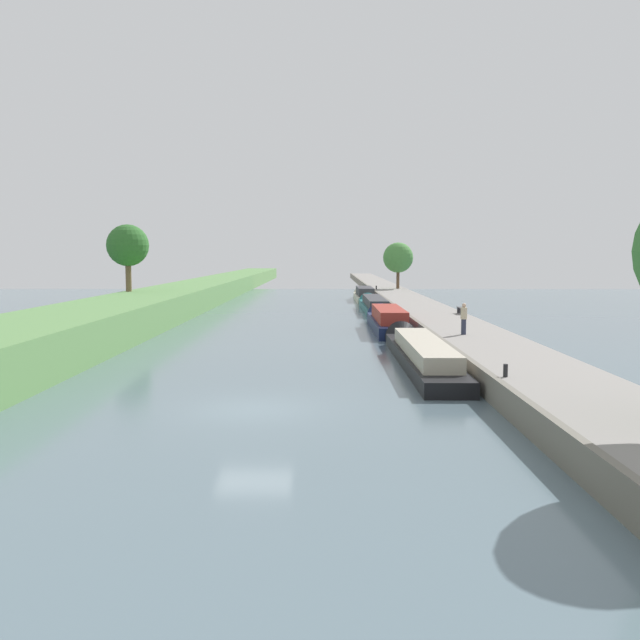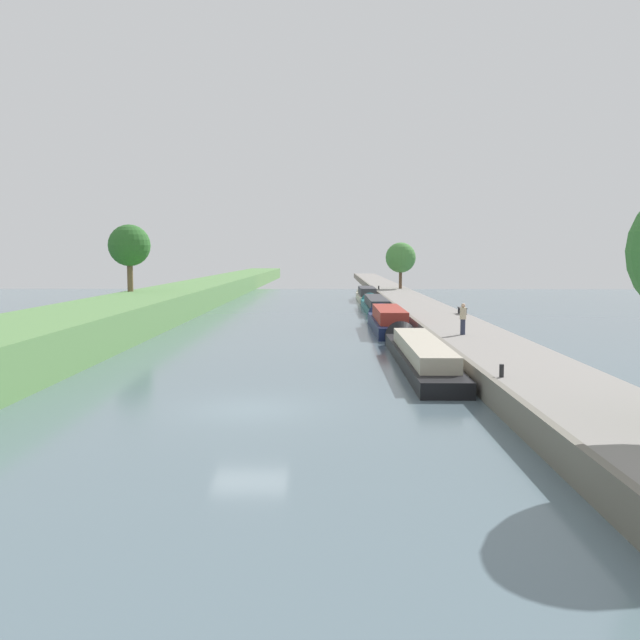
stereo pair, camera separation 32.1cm
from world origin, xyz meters
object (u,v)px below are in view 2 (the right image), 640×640
at_px(person_walking, 463,318).
at_px(mooring_bollard_near, 502,371).
at_px(narrowboat_navy, 387,320).
at_px(mooring_bollard_far, 379,288).
at_px(narrowboat_teal, 375,305).
at_px(narrowboat_cream, 366,295).
at_px(narrowboat_black, 418,353).
at_px(park_bench, 462,309).

distance_m(person_walking, mooring_bollard_near, 12.70).
xyz_separation_m(narrowboat_navy, mooring_bollard_far, (1.97, 36.00, 0.51)).
bearing_deg(mooring_bollard_near, narrowboat_teal, 92.56).
height_order(narrowboat_teal, person_walking, person_walking).
distance_m(narrowboat_teal, narrowboat_cream, 14.73).
xyz_separation_m(narrowboat_navy, narrowboat_teal, (0.20, 15.95, -0.11)).
relative_size(narrowboat_navy, narrowboat_teal, 0.75).
relative_size(narrowboat_cream, person_walking, 7.08).
distance_m(narrowboat_cream, person_walking, 41.61).
height_order(narrowboat_teal, narrowboat_cream, narrowboat_cream).
relative_size(narrowboat_teal, person_walking, 10.20).
bearing_deg(mooring_bollard_far, mooring_bollard_near, -90.00).
bearing_deg(narrowboat_navy, mooring_bollard_far, 86.87).
height_order(narrowboat_black, narrowboat_cream, narrowboat_cream).
bearing_deg(park_bench, mooring_bollard_far, 95.84).
bearing_deg(narrowboat_teal, park_bench, -69.60).
relative_size(narrowboat_black, mooring_bollard_far, 36.19).
relative_size(mooring_bollard_near, mooring_bollard_far, 1.00).
bearing_deg(narrowboat_cream, park_bench, -79.64).
height_order(narrowboat_black, narrowboat_navy, narrowboat_navy).
bearing_deg(mooring_bollard_far, narrowboat_navy, -93.13).
height_order(narrowboat_black, narrowboat_teal, narrowboat_teal).
bearing_deg(park_bench, person_walking, -100.76).
distance_m(narrowboat_black, mooring_bollard_far, 50.75).
bearing_deg(narrowboat_black, narrowboat_cream, 90.04).
height_order(narrowboat_black, person_walking, person_walking).
distance_m(narrowboat_cream, mooring_bollard_near, 54.16).
xyz_separation_m(person_walking, park_bench, (2.40, 12.62, -0.53)).
xyz_separation_m(narrowboat_navy, park_bench, (5.46, 1.80, 0.63)).
bearing_deg(mooring_bollard_far, narrowboat_teal, -95.02).
xyz_separation_m(narrowboat_teal, person_walking, (2.86, -26.76, 1.27)).
bearing_deg(mooring_bollard_near, narrowboat_navy, 94.79).
xyz_separation_m(mooring_bollard_near, park_bench, (3.50, 25.26, 0.12)).
distance_m(narrowboat_navy, narrowboat_cream, 30.68).
height_order(mooring_bollard_far, park_bench, park_bench).
height_order(person_walking, mooring_bollard_near, person_walking).
bearing_deg(narrowboat_navy, narrowboat_cream, 89.65).
height_order(narrowboat_navy, person_walking, person_walking).
distance_m(narrowboat_black, narrowboat_teal, 30.66).
distance_m(narrowboat_navy, narrowboat_teal, 15.95).
bearing_deg(narrowboat_navy, narrowboat_teal, 89.27).
bearing_deg(narrowboat_black, park_bench, 72.38).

